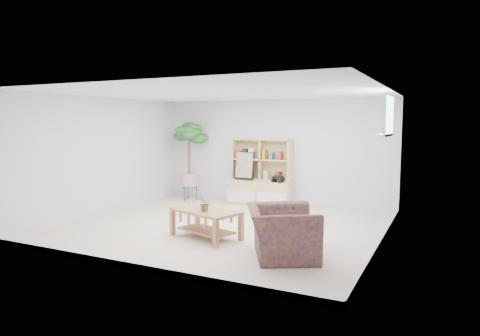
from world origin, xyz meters
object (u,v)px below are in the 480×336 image
at_px(storage_unit, 260,172).
at_px(armchair, 282,229).
at_px(floor_tree, 189,161).
at_px(coffee_table, 206,224).

xyz_separation_m(storage_unit, armchair, (1.79, -3.36, -0.36)).
bearing_deg(armchair, floor_tree, 20.23).
height_order(storage_unit, armchair, storage_unit).
bearing_deg(armchair, coffee_table, 47.07).
relative_size(storage_unit, coffee_table, 1.33).
distance_m(coffee_table, armchair, 1.52).
xyz_separation_m(coffee_table, armchair, (1.47, -0.39, 0.17)).
xyz_separation_m(storage_unit, coffee_table, (0.33, -2.97, -0.52)).
bearing_deg(storage_unit, floor_tree, -173.91).
relative_size(floor_tree, armchair, 1.76).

